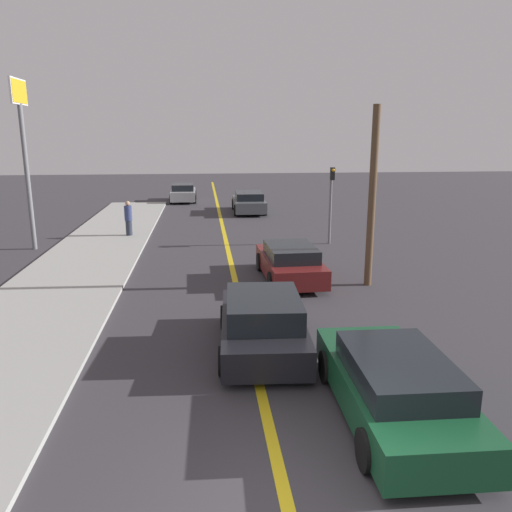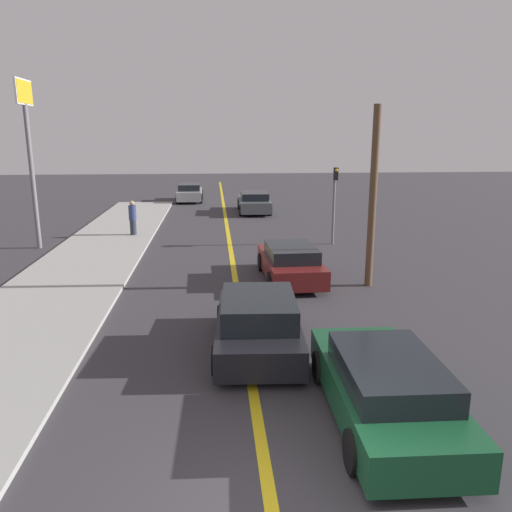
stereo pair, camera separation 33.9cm
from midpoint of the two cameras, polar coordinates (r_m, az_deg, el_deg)
The scene contains 11 objects.
road_center_line at distance 23.81m, azimuth -2.70°, elevation 1.91°, with size 0.20×60.00×0.01m.
sidewalk_left at distance 22.05m, azimuth -17.18°, elevation 0.51°, with size 3.89×31.40×0.11m.
car_near_right_lane at distance 9.18m, azimuth 15.54°, elevation -14.33°, with size 1.99×4.44×1.25m.
car_ahead_center at distance 11.52m, azimuth 1.06°, elevation -7.74°, with size 2.15×4.17×1.34m.
car_far_distant at distance 17.03m, azimuth 4.52°, elevation -0.77°, with size 1.98×4.20×1.24m.
car_parked_left_lot at distance 32.16m, azimuth 0.08°, elevation 6.17°, with size 2.07×4.66×1.32m.
car_oncoming_far at distance 37.90m, azimuth -7.33°, elevation 7.19°, with size 1.92×4.11×1.32m.
pedestrian_mid_group at distance 24.88m, azimuth -13.54°, elevation 4.27°, with size 0.36×0.36×1.66m.
traffic_light at distance 22.66m, azimuth 9.37°, elevation 6.68°, with size 0.18×0.40×3.46m.
roadside_sign at distance 23.40m, azimuth -24.29°, elevation 13.12°, with size 0.20×1.81×7.08m.
utility_pole at distance 16.39m, azimuth 13.77°, elevation 6.41°, with size 0.24×0.24×5.77m.
Camera 2 is at (-0.69, -5.31, 4.84)m, focal length 35.00 mm.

